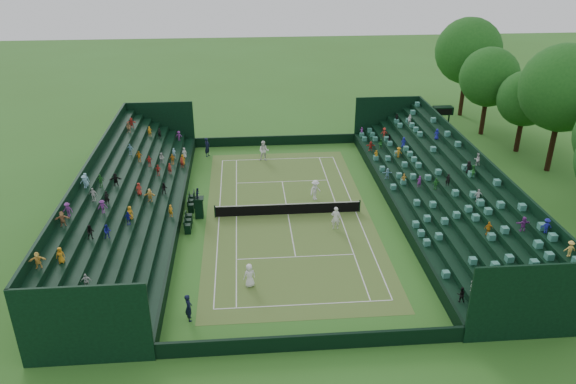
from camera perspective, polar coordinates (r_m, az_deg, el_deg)
name	(u,v)px	position (r m, az deg, el deg)	size (l,w,h in m)	color
ground	(288,215)	(44.88, 0.00, -2.31)	(160.00, 160.00, 0.00)	#326520
court_surface	(288,215)	(44.88, 0.00, -2.30)	(12.97, 26.77, 0.01)	#367928
perimeter_wall_north	(276,140)	(59.20, -1.28, 5.26)	(17.17, 0.20, 1.00)	black
perimeter_wall_south	(312,342)	(31.43, 2.48, -15.00)	(17.17, 0.20, 1.00)	black
perimeter_wall_east	(393,205)	(46.06, 10.58, -1.31)	(0.20, 31.77, 1.00)	black
perimeter_wall_west	(180,213)	(44.83, -10.88, -2.12)	(0.20, 31.77, 1.00)	black
north_grandstand	(445,192)	(46.86, 15.62, 0.05)	(6.60, 32.00, 4.90)	black
south_grandstand	(125,203)	(45.05, -16.27, -1.09)	(6.60, 32.00, 4.90)	black
tennis_net	(288,209)	(44.64, 0.00, -1.71)	(11.67, 0.10, 1.06)	black
scoreboard_tower	(443,112)	(62.04, 15.45, 7.87)	(2.00, 1.00, 3.70)	black
tree_row	(528,87)	(59.28, 23.20, 9.81)	(9.76, 36.22, 11.84)	black
umpire_chair	(199,205)	(44.54, -9.07, -1.31)	(0.81, 0.81, 2.55)	black
courtside_chairs	(190,213)	(44.92, -9.93, -2.13)	(0.48, 5.46, 1.05)	black
player_near_west	(250,275)	(36.05, -3.93, -8.46)	(0.80, 0.52, 1.63)	white
player_near_east	(336,218)	(42.58, 4.85, -2.63)	(0.67, 0.44, 1.84)	white
player_far_west	(264,151)	(54.95, -2.47, 4.19)	(0.99, 0.77, 2.03)	white
player_far_east	(315,190)	(47.01, 2.79, 0.21)	(1.14, 0.66, 1.77)	white
line_judge_north	(207,147)	(56.64, -8.21, 4.54)	(0.70, 0.46, 1.92)	black
line_judge_south	(189,307)	(33.67, -10.06, -11.48)	(0.64, 0.42, 1.75)	black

